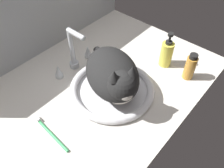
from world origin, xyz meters
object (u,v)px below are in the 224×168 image
Objects in this scene: toothbrush at (50,132)px; amber_bottle at (190,67)px; sink_basin at (112,89)px; cat at (114,75)px; faucet at (74,54)px; soap_pump_bottle at (167,53)px.

amber_bottle is at bearing -21.74° from toothbrush.
cat is at bearing -120.91° from sink_basin.
faucet is 1.24× the size of soap_pump_bottle.
cat is 2.21× the size of soap_pump_bottle.
sink_basin is 33.22cm from amber_bottle.
soap_pump_bottle is 57.54cm from toothbrush.
toothbrush is (-28.69, 3.28, -0.69)cm from sink_basin.
faucet is 34.62cm from toothbrush.
amber_bottle is at bearing -31.80° from cat.
toothbrush is at bearing 169.44° from soap_pump_bottle.
faucet is (-0.00, 21.32, 6.36)cm from sink_basin.
sink_basin is 28.89cm from toothbrush.
amber_bottle is (-0.67, -11.69, -0.40)cm from soap_pump_bottle.
soap_pump_bottle is at bearing -11.11° from cat.
toothbrush is (-56.31, 10.50, -5.49)cm from soap_pump_bottle.
faucet is 1.68× the size of amber_bottle.
cat is 29.45cm from soap_pump_bottle.
soap_pump_bottle is 1.36× the size of amber_bottle.
cat is at bearing 148.20° from amber_bottle.
soap_pump_bottle is at bearing -45.94° from faucet.
soap_pump_bottle is at bearing -10.56° from toothbrush.
faucet is at bearing 134.06° from soap_pump_bottle.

